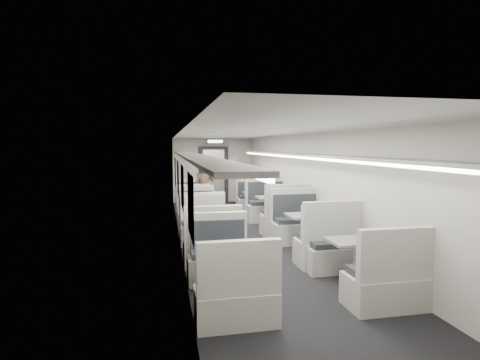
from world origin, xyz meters
name	(u,v)px	position (x,y,z in m)	size (l,w,h in m)	color
room	(249,188)	(0.00, 0.00, 1.20)	(3.24, 12.24, 2.64)	black
booth_left_a	(192,204)	(-1.00, 3.49, 0.35)	(0.96, 1.95, 1.05)	beige
booth_left_b	(199,219)	(-1.00, 1.05, 0.35)	(0.97, 1.97, 1.05)	beige
booth_left_c	(207,235)	(-1.00, -0.70, 0.37)	(1.01, 2.04, 1.09)	beige
booth_left_d	(226,274)	(-1.00, -3.01, 0.35)	(0.98, 1.98, 1.06)	beige
booth_right_a	(256,203)	(1.00, 3.28, 0.35)	(0.96, 1.95, 1.04)	beige
booth_right_b	(275,212)	(1.00, 1.25, 0.41)	(1.14, 2.32, 1.24)	beige
booth_right_c	(310,233)	(1.00, -1.11, 0.40)	(1.09, 2.21, 1.18)	beige
booth_right_d	(356,262)	(1.00, -2.94, 0.37)	(1.02, 2.06, 1.10)	beige
passenger	(204,191)	(-0.69, 2.76, 0.83)	(0.60, 0.40, 1.65)	black
window_a	(175,172)	(-1.49, 3.40, 1.35)	(0.02, 1.18, 0.84)	black
window_b	(178,178)	(-1.49, 1.20, 1.35)	(0.02, 1.18, 0.84)	black
window_c	(182,187)	(-1.49, -1.00, 1.35)	(0.02, 1.18, 0.84)	black
window_d	(191,206)	(-1.49, -3.20, 1.35)	(0.02, 1.18, 0.84)	black
luggage_rack_left	(192,156)	(-1.24, -0.30, 1.92)	(0.46, 10.40, 0.09)	beige
luggage_rack_right	(308,155)	(1.24, -0.30, 1.92)	(0.46, 10.40, 0.09)	beige
vestibule_door	(214,175)	(0.00, 5.93, 1.04)	(1.10, 0.13, 2.10)	black
exit_sign	(215,141)	(0.00, 5.44, 2.28)	(0.62, 0.12, 0.16)	black
wall_notice	(233,162)	(0.75, 5.92, 1.50)	(0.32, 0.02, 0.40)	silver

